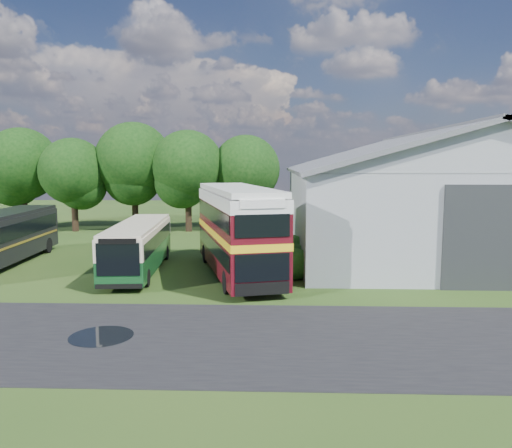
{
  "coord_description": "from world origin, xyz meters",
  "views": [
    {
      "loc": [
        4.46,
        -19.47,
        5.99
      ],
      "look_at": [
        3.48,
        8.0,
        2.62
      ],
      "focal_mm": 35.0,
      "sensor_mm": 36.0,
      "label": 1
    }
  ],
  "objects_px": {
    "bus_maroon_double": "(238,231)",
    "bus_dark_single": "(1,237)",
    "storage_shed": "(424,189)",
    "bus_green_single": "(139,246)"
  },
  "relations": [
    {
      "from": "bus_maroon_double",
      "to": "bus_dark_single",
      "type": "xyz_separation_m",
      "value": [
        -14.1,
        2.15,
        -0.72
      ]
    },
    {
      "from": "bus_dark_single",
      "to": "storage_shed",
      "type": "bearing_deg",
      "value": 11.2
    },
    {
      "from": "storage_shed",
      "to": "bus_maroon_double",
      "type": "xyz_separation_m",
      "value": [
        -12.45,
        -9.21,
        -1.8
      ]
    },
    {
      "from": "storage_shed",
      "to": "bus_green_single",
      "type": "xyz_separation_m",
      "value": [
        -17.97,
        -8.61,
        -2.72
      ]
    },
    {
      "from": "storage_shed",
      "to": "bus_dark_single",
      "type": "bearing_deg",
      "value": -165.12
    },
    {
      "from": "bus_green_single",
      "to": "bus_maroon_double",
      "type": "xyz_separation_m",
      "value": [
        5.52,
        -0.6,
        0.92
      ]
    },
    {
      "from": "storage_shed",
      "to": "bus_maroon_double",
      "type": "relative_size",
      "value": 2.18
    },
    {
      "from": "bus_green_single",
      "to": "bus_maroon_double",
      "type": "distance_m",
      "value": 5.62
    },
    {
      "from": "storage_shed",
      "to": "bus_maroon_double",
      "type": "height_order",
      "value": "storage_shed"
    },
    {
      "from": "storage_shed",
      "to": "bus_green_single",
      "type": "height_order",
      "value": "storage_shed"
    }
  ]
}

